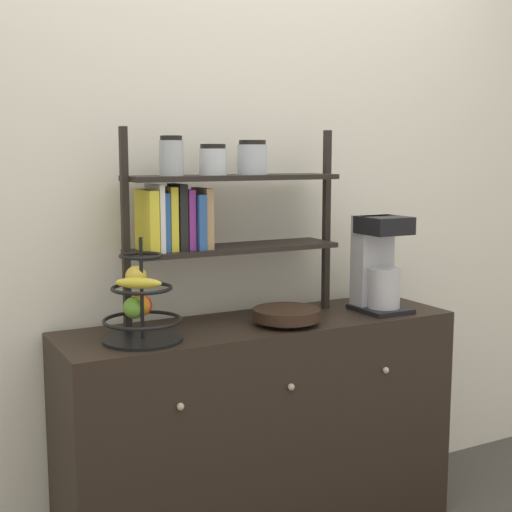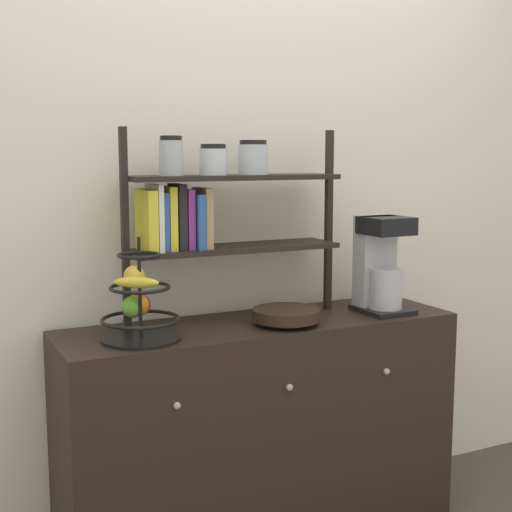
% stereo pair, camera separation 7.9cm
% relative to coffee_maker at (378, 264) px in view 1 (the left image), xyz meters
% --- Properties ---
extents(wall_back, '(7.00, 0.05, 2.60)m').
position_rel_coffee_maker_xyz_m(wall_back, '(-0.49, 0.30, 0.29)').
color(wall_back, silver).
rests_on(wall_back, ground_plane).
extents(sideboard, '(1.46, 0.44, 0.82)m').
position_rel_coffee_maker_xyz_m(sideboard, '(-0.49, 0.04, -0.59)').
color(sideboard, black).
rests_on(sideboard, ground_plane).
extents(coffee_maker, '(0.18, 0.21, 0.37)m').
position_rel_coffee_maker_xyz_m(coffee_maker, '(0.00, 0.00, 0.00)').
color(coffee_maker, black).
rests_on(coffee_maker, sideboard).
extents(fruit_stand, '(0.26, 0.26, 0.34)m').
position_rel_coffee_maker_xyz_m(fruit_stand, '(-0.96, -0.00, -0.07)').
color(fruit_stand, black).
rests_on(fruit_stand, sideboard).
extents(wooden_bowl, '(0.24, 0.24, 0.06)m').
position_rel_coffee_maker_xyz_m(wooden_bowl, '(-0.43, -0.04, -0.15)').
color(wooden_bowl, black).
rests_on(wooden_bowl, sideboard).
extents(shelf_hutch, '(0.83, 0.20, 0.69)m').
position_rel_coffee_maker_xyz_m(shelf_hutch, '(-0.66, 0.13, 0.24)').
color(shelf_hutch, black).
rests_on(shelf_hutch, sideboard).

